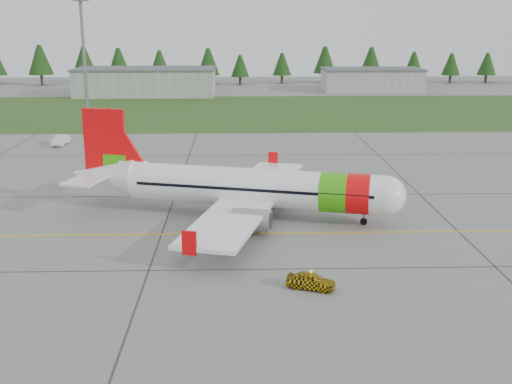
{
  "coord_description": "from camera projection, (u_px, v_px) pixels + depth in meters",
  "views": [
    {
      "loc": [
        -8.59,
        -42.83,
        17.3
      ],
      "look_at": [
        -7.06,
        9.67,
        3.15
      ],
      "focal_mm": 45.0,
      "sensor_mm": 36.0,
      "label": 1
    }
  ],
  "objects": [
    {
      "name": "follow_me_car",
      "position": [
        311.0,
        265.0,
        42.22
      ],
      "size": [
        1.51,
        1.63,
        3.28
      ],
      "primitive_type": "imported",
      "rotation": [
        0.0,
        0.0,
        1.21
      ],
      "color": "yellow",
      "rests_on": "ground"
    },
    {
      "name": "floodlight_mast",
      "position": [
        85.0,
        69.0,
        98.56
      ],
      "size": [
        0.5,
        0.5,
        20.0
      ],
      "primitive_type": "cylinder",
      "color": "slate",
      "rests_on": "ground"
    },
    {
      "name": "hangar_east",
      "position": [
        372.0,
        80.0,
        160.0
      ],
      "size": [
        24.0,
        12.0,
        5.2
      ],
      "primitive_type": "cube",
      "color": "#A8A8A3",
      "rests_on": "ground"
    },
    {
      "name": "hangar_west",
      "position": [
        146.0,
        82.0,
        150.63
      ],
      "size": [
        32.0,
        14.0,
        6.0
      ],
      "primitive_type": "cube",
      "color": "#A8A8A3",
      "rests_on": "ground"
    },
    {
      "name": "aircraft",
      "position": [
        247.0,
        188.0,
        57.58
      ],
      "size": [
        30.4,
        28.64,
        9.39
      ],
      "rotation": [
        0.0,
        0.0,
        -0.26
      ],
      "color": "white",
      "rests_on": "ground"
    },
    {
      "name": "service_van",
      "position": [
        60.0,
        130.0,
        90.82
      ],
      "size": [
        1.62,
        1.54,
        4.38
      ],
      "primitive_type": "imported",
      "rotation": [
        0.0,
        0.0,
        -0.06
      ],
      "color": "silver",
      "rests_on": "ground"
    },
    {
      "name": "taxi_guideline",
      "position": [
        341.0,
        233.0,
        53.8
      ],
      "size": [
        120.0,
        0.25,
        0.02
      ],
      "primitive_type": "cube",
      "color": "gold",
      "rests_on": "ground"
    },
    {
      "name": "grass_strip",
      "position": [
        281.0,
        111.0,
        125.22
      ],
      "size": [
        320.0,
        50.0,
        0.03
      ],
      "primitive_type": "cube",
      "color": "#30561E",
      "rests_on": "ground"
    },
    {
      "name": "treeline",
      "position": [
        268.0,
        65.0,
        177.97
      ],
      "size": [
        160.0,
        8.0,
        10.0
      ],
      "primitive_type": null,
      "color": "#1C3F14",
      "rests_on": "ground"
    },
    {
      "name": "ground",
      "position": [
        358.0,
        268.0,
        46.09
      ],
      "size": [
        320.0,
        320.0,
        0.0
      ],
      "primitive_type": "plane",
      "color": "gray",
      "rests_on": "ground"
    }
  ]
}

